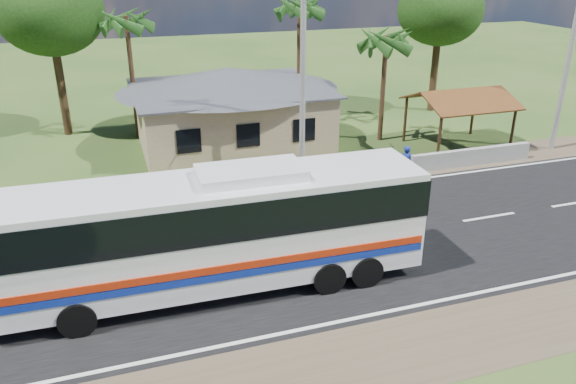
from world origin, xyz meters
name	(u,v)px	position (x,y,z in m)	size (l,w,h in m)	color
ground	(284,250)	(0.00, 0.00, 0.00)	(120.00, 120.00, 0.00)	#274619
road	(284,250)	(0.00, 0.00, 0.01)	(120.00, 16.00, 0.03)	black
house	(230,99)	(1.00, 13.00, 2.64)	(12.40, 10.00, 5.00)	tan
waiting_shed	(460,99)	(13.00, 8.50, 2.73)	(5.20, 4.48, 3.35)	#332412
concrete_barrier	(471,157)	(12.00, 5.60, 0.45)	(7.00, 0.30, 0.90)	#9E9E99
utility_poles	(296,60)	(2.67, 6.49, 5.77)	(32.80, 2.22, 11.00)	#9E9E99
palm_near	(386,41)	(9.50, 11.00, 5.71)	(2.80, 2.80, 6.70)	#47301E
palm_mid	(300,8)	(6.00, 15.50, 7.16)	(2.80, 2.80, 8.20)	#47301E
palm_far	(126,22)	(-4.00, 16.00, 6.68)	(2.80, 2.80, 7.70)	#47301E
tree_behind_house	(50,12)	(-8.00, 18.00, 7.12)	(6.00, 6.00, 9.61)	#47301E
tree_behind_shed	(440,11)	(16.00, 16.00, 6.68)	(5.60, 5.60, 9.02)	#47301E
coach_bus	(218,224)	(-2.75, -1.73, 2.35)	(13.33, 3.17, 4.12)	white
motorcycle	(382,154)	(7.71, 7.31, 0.50)	(0.67, 1.92, 1.01)	black
person	(405,164)	(7.58, 4.66, 0.91)	(0.67, 0.44, 1.83)	navy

